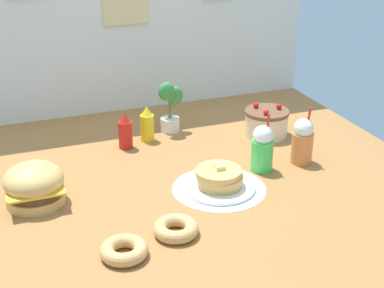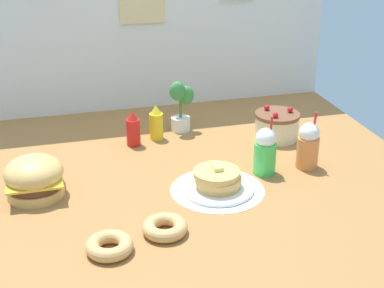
# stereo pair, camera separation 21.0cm
# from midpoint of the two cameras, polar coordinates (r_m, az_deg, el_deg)

# --- Properties ---
(ground_plane) EXTENTS (2.11, 2.04, 0.02)m
(ground_plane) POSITION_cam_midpoint_polar(r_m,az_deg,el_deg) (2.34, 2.30, -4.90)
(ground_plane) COLOR #9E6B38
(back_wall) EXTENTS (2.11, 0.04, 1.09)m
(back_wall) POSITION_cam_midpoint_polar(r_m,az_deg,el_deg) (3.08, -3.22, 13.37)
(back_wall) COLOR silver
(back_wall) RESTS_ON ground_plane
(doily_mat) EXTENTS (0.39, 0.39, 0.00)m
(doily_mat) POSITION_cam_midpoint_polar(r_m,az_deg,el_deg) (2.34, 5.15, -4.65)
(doily_mat) COLOR white
(doily_mat) RESTS_ON ground_plane
(burger) EXTENTS (0.23, 0.23, 0.17)m
(burger) POSITION_cam_midpoint_polar(r_m,az_deg,el_deg) (2.32, -13.15, -3.36)
(burger) COLOR #DBA859
(burger) RESTS_ON ground_plane
(pancake_stack) EXTENTS (0.30, 0.30, 0.11)m
(pancake_stack) POSITION_cam_midpoint_polar(r_m,az_deg,el_deg) (2.32, 5.19, -3.83)
(pancake_stack) COLOR white
(pancake_stack) RESTS_ON doily_mat
(layer_cake) EXTENTS (0.22, 0.22, 0.16)m
(layer_cake) POSITION_cam_midpoint_polar(r_m,az_deg,el_deg) (2.83, 10.65, 1.81)
(layer_cake) COLOR beige
(layer_cake) RESTS_ON ground_plane
(ketchup_bottle) EXTENTS (0.07, 0.07, 0.18)m
(ketchup_bottle) POSITION_cam_midpoint_polar(r_m,az_deg,el_deg) (2.71, -3.75, 1.44)
(ketchup_bottle) COLOR red
(ketchup_bottle) RESTS_ON ground_plane
(mustard_bottle) EXTENTS (0.07, 0.07, 0.18)m
(mustard_bottle) POSITION_cam_midpoint_polar(r_m,az_deg,el_deg) (2.77, -1.47, 2.07)
(mustard_bottle) COLOR yellow
(mustard_bottle) RESTS_ON ground_plane
(cream_soda_cup) EXTENTS (0.10, 0.10, 0.27)m
(cream_soda_cup) POSITION_cam_midpoint_polar(r_m,az_deg,el_deg) (2.46, 9.82, -0.78)
(cream_soda_cup) COLOR green
(cream_soda_cup) RESTS_ON ground_plane
(orange_float_cup) EXTENTS (0.10, 0.10, 0.26)m
(orange_float_cup) POSITION_cam_midpoint_polar(r_m,az_deg,el_deg) (2.55, 13.95, -0.21)
(orange_float_cup) COLOR orange
(orange_float_cup) RESTS_ON ground_plane
(donut_pink_glaze) EXTENTS (0.16, 0.16, 0.05)m
(donut_pink_glaze) POSITION_cam_midpoint_polar(r_m,az_deg,el_deg) (1.95, -5.26, -10.24)
(donut_pink_glaze) COLOR tan
(donut_pink_glaze) RESTS_ON ground_plane
(donut_chocolate) EXTENTS (0.16, 0.16, 0.05)m
(donut_chocolate) POSITION_cam_midpoint_polar(r_m,az_deg,el_deg) (2.04, 0.21, -8.45)
(donut_chocolate) COLOR tan
(donut_chocolate) RESTS_ON ground_plane
(potted_plant) EXTENTS (0.13, 0.11, 0.27)m
(potted_plant) POSITION_cam_midpoint_polar(r_m,az_deg,el_deg) (2.85, 0.94, 4.05)
(potted_plant) COLOR white
(potted_plant) RESTS_ON ground_plane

